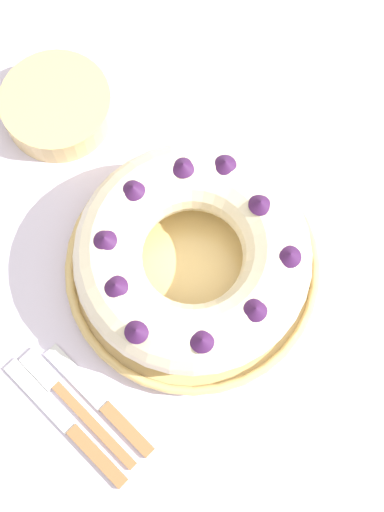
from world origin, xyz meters
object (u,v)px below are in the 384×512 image
object	(u,v)px
serving_dish	(192,268)
cake_knife	(106,407)
fork	(70,400)
side_bowl	(57,106)
serving_knife	(73,431)
bundt_cake	(192,256)

from	to	relation	value
serving_dish	cake_knife	world-z (taller)	serving_dish
fork	side_bowl	distance (m)	0.40
serving_dish	serving_knife	xyz separation A→B (m)	(-0.25, -0.04, -0.01)
cake_knife	side_bowl	distance (m)	0.42
bundt_cake	serving_knife	world-z (taller)	bundt_cake
fork	serving_knife	bearing A→B (deg)	-124.60
bundt_cake	cake_knife	xyz separation A→B (m)	(-0.20, -0.05, -0.06)
bundt_cake	serving_knife	bearing A→B (deg)	-170.91
fork	side_bowl	xyz separation A→B (m)	(0.26, 0.31, 0.02)
fork	cake_knife	xyz separation A→B (m)	(0.03, -0.04, 0.00)
serving_dish	bundt_cake	size ratio (longest dim) A/B	1.12
serving_knife	serving_dish	bearing A→B (deg)	4.85
serving_knife	fork	bearing A→B (deg)	48.55
serving_knife	cake_knife	world-z (taller)	same
side_bowl	cake_knife	bearing A→B (deg)	-124.45
bundt_cake	side_bowl	bearing A→B (deg)	83.57
fork	serving_knife	world-z (taller)	serving_knife
bundt_cake	cake_knife	world-z (taller)	bundt_cake
fork	cake_knife	distance (m)	0.05
bundt_cake	fork	size ratio (longest dim) A/B	1.51
cake_knife	serving_dish	bearing A→B (deg)	13.59
fork	bundt_cake	bearing A→B (deg)	5.20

